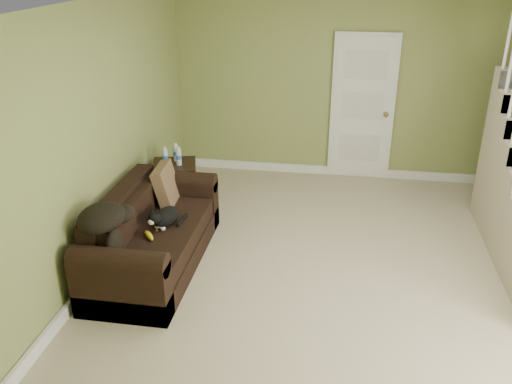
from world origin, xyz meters
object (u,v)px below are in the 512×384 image
(side_table, at_px, (175,186))
(banana, at_px, (149,235))
(sofa, at_px, (151,238))
(cat, at_px, (165,217))

(side_table, relative_size, banana, 4.18)
(sofa, bearing_deg, banana, -72.12)
(cat, bearing_deg, side_table, 122.66)
(banana, bearing_deg, side_table, 60.14)
(side_table, bearing_deg, sofa, -84.13)
(cat, bearing_deg, sofa, -145.17)
(cat, relative_size, banana, 2.64)
(sofa, height_order, side_table, side_table)
(sofa, height_order, banana, sofa)
(cat, xyz_separation_m, banana, (-0.08, -0.27, -0.07))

